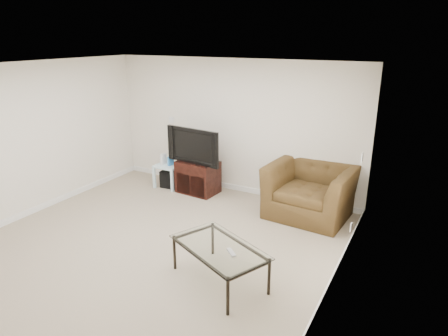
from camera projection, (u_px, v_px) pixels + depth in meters
The scene contains 18 objects.
floor at pixel (154, 245), 5.77m from camera, with size 5.00×5.00×0.00m, color tan.
ceiling at pixel (143, 67), 4.98m from camera, with size 5.00×5.00×0.00m, color white.
wall_back at pixel (233, 127), 7.46m from camera, with size 5.00×0.02×2.50m, color silver.
wall_left at pixel (27, 141), 6.49m from camera, with size 0.02×5.00×2.50m, color silver.
wall_right at pixel (336, 196), 4.25m from camera, with size 0.02×5.00×2.50m, color silver.
plate_back at pixel (171, 120), 8.08m from camera, with size 0.12×0.02×0.12m, color white.
plate_right_switch at pixel (362, 158), 5.60m from camera, with size 0.02×0.09×0.13m, color white.
plate_right_outlet at pixel (351, 227), 5.65m from camera, with size 0.02×0.08×0.12m, color white.
tv_stand at pixel (198, 177), 7.62m from camera, with size 0.74×0.52×0.62m, color black, non-canonical shape.
dvd_player at pixel (197, 167), 7.52m from camera, with size 0.38×0.27×0.05m, color black.
television at pixel (196, 145), 7.39m from camera, with size 1.07×0.21×0.66m, color black.
side_table at pixel (169, 175), 7.94m from camera, with size 0.48×0.48×0.46m, color silver, non-canonical shape.
subwoofer at pixel (171, 178), 7.97m from camera, with size 0.34×0.34×0.34m, color black.
game_console at pixel (163, 159), 7.87m from camera, with size 0.05×0.15×0.21m, color white.
game_case at pixel (171, 161), 7.80m from camera, with size 0.05×0.13×0.18m, color #337FCC.
recliner at pixel (311, 182), 6.55m from camera, with size 1.33×0.87×1.17m, color #4B2D1C.
coffee_table at pixel (219, 264), 4.85m from camera, with size 1.21×0.68×0.47m, color black, non-canonical shape.
remote at pixel (231, 252), 4.63m from camera, with size 0.19×0.05×0.02m, color #B2B2B7.
Camera 1 is at (3.30, -4.04, 2.88)m, focal length 32.00 mm.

